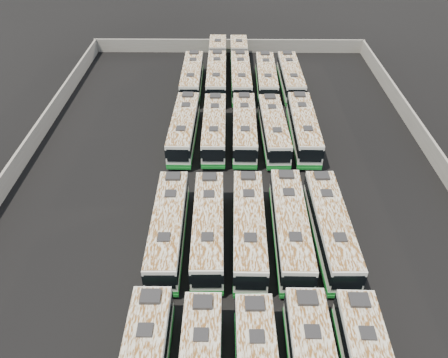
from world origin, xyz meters
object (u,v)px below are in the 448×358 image
bus_back_right (266,77)px  bus_back_far_right (291,77)px  bus_midback_right (274,129)px  bus_midfront_far_left (169,227)px  bus_midfront_right (290,227)px  bus_midback_far_right (303,128)px  bus_midfront_far_right (330,227)px  bus_back_left (217,67)px  bus_midback_left (214,128)px  bus_midback_center (244,128)px  bus_midback_far_left (184,128)px  bus_midfront_left (208,227)px  bus_midfront_center (249,227)px  bus_back_far_left (192,77)px  bus_back_center (240,68)px

bus_back_right → bus_back_far_right: 3.43m
bus_midback_right → bus_midfront_far_left: bearing=-123.6°
bus_midfront_right → bus_midback_far_right: 16.93m
bus_midfront_far_right → bus_midfront_far_left: bearing=179.7°
bus_back_left → bus_back_right: bearing=-25.9°
bus_back_far_right → bus_midback_left: bearing=-126.8°
bus_midback_center → bus_back_right: 14.47m
bus_midback_far_left → bus_back_right: bus_midback_far_left is taller
bus_midfront_left → bus_midfront_center: bearing=-1.6°
bus_midfront_far_left → bus_back_right: size_ratio=1.02×
bus_midfront_left → bus_midfront_far_right: bus_midfront_far_right is taller
bus_midback_left → bus_back_right: size_ratio=1.00×
bus_back_far_right → bus_back_far_left: bearing=179.9°
bus_midback_right → bus_back_far_left: (-10.36, 14.17, 0.02)m
bus_back_right → bus_midfront_far_left: bearing=-107.9°
bus_midfront_center → bus_midback_right: bus_midfront_center is taller
bus_back_far_left → bus_back_left: (3.45, 3.44, 0.02)m
bus_back_left → bus_back_far_right: (10.46, -3.38, -0.03)m
bus_midfront_right → bus_midfront_far_right: 3.44m
bus_midback_center → bus_back_right: bus_midback_center is taller
bus_back_left → bus_midfront_far_left: bearing=-95.9°
bus_midfront_left → bus_back_center: bearing=83.5°
bus_back_right → bus_midfront_left: bearing=-102.1°
bus_midback_left → bus_back_center: (3.31, 17.36, 0.05)m
bus_midfront_center → bus_midback_right: size_ratio=1.02×
bus_back_center → bus_midfront_far_left: bearing=-101.9°
bus_midback_center → bus_back_far_left: size_ratio=1.00×
bus_back_far_left → bus_midfront_far_left: bearing=-90.0°
bus_midfront_right → bus_midback_center: size_ratio=1.02×
bus_midfront_left → bus_midfront_far_left: bearing=-179.9°
bus_midback_right → bus_back_right: (0.12, 14.22, -0.02)m
bus_midfront_right → bus_back_left: (-7.02, 33.93, -0.02)m
bus_midfront_far_left → bus_midfront_right: size_ratio=0.97×
bus_back_far_right → bus_midfront_far_left: bearing=-114.7°
bus_midfront_center → bus_midback_left: size_ratio=1.03×
bus_midfront_center → bus_back_left: bearing=96.5°
bus_midfront_far_left → bus_midback_far_left: (-0.05, 16.60, 0.02)m
bus_midfront_far_right → bus_midback_center: bus_midfront_far_right is taller
bus_midback_right → bus_back_far_left: bus_back_far_left is taller
bus_back_left → bus_midback_left: bearing=-89.9°
bus_midfront_left → bus_back_far_left: size_ratio=0.99×
bus_midback_far_right → bus_back_left: 20.21m
bus_midfront_far_left → bus_midfront_far_right: bearing=-0.1°
bus_midfront_right → bus_midback_far_left: bus_midfront_right is taller
bus_midfront_left → bus_midback_left: bearing=88.9°
bus_back_left → bus_back_center: bearing=-1.8°
bus_midfront_far_right → bus_midback_left: bus_midfront_far_right is taller
bus_back_center → bus_back_far_right: size_ratio=1.58×
bus_midfront_far_left → bus_midback_far_right: bearing=49.9°
bus_midfront_right → bus_midback_right: bearing=91.1°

